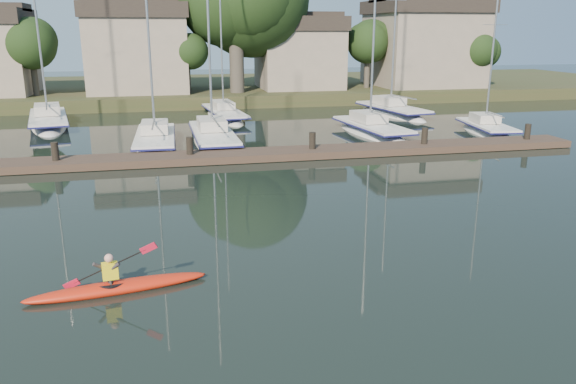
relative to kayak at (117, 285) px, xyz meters
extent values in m
plane|color=black|center=(5.42, -0.42, -0.17)|extent=(160.00, 160.00, 0.00)
ellipsoid|color=red|center=(0.02, 0.00, -0.07)|extent=(4.33, 1.22, 0.32)
cylinder|color=black|center=(-0.12, -0.02, 0.03)|extent=(0.73, 0.73, 0.09)
imported|color=#2D282B|center=(-0.12, -0.02, 0.37)|extent=(0.27, 0.37, 0.93)
cube|color=yellow|center=(-0.12, -0.02, 0.39)|extent=(0.40, 0.32, 0.38)
sphere|color=#DC9789|center=(-0.12, -0.02, 0.71)|extent=(0.21, 0.21, 0.21)
cube|color=#453227|center=(5.42, 13.58, 0.03)|extent=(34.00, 2.00, 0.35)
cylinder|color=black|center=(-3.58, 13.58, 0.13)|extent=(0.32, 0.32, 1.80)
cylinder|color=black|center=(2.42, 13.58, 0.13)|extent=(0.32, 0.32, 1.80)
cylinder|color=black|center=(8.42, 13.58, 0.13)|extent=(0.32, 0.32, 1.80)
cylinder|color=black|center=(14.42, 13.58, 0.13)|extent=(0.32, 0.32, 1.80)
cylinder|color=black|center=(20.42, 13.58, 0.13)|extent=(0.32, 0.32, 1.80)
ellipsoid|color=white|center=(0.76, 18.05, -0.52)|extent=(2.30, 8.69, 1.93)
cube|color=white|center=(0.76, 18.05, 0.39)|extent=(2.17, 7.13, 0.14)
cube|color=navy|center=(0.76, 18.05, 0.31)|extent=(2.25, 7.31, 0.08)
cube|color=#BCB5AC|center=(0.77, 18.56, 0.77)|extent=(1.47, 2.45, 0.56)
cylinder|color=#9EA0A5|center=(0.77, 18.31, 6.55)|extent=(0.12, 0.12, 12.22)
cylinder|color=#9EA0A5|center=(0.74, 16.75, 1.21)|extent=(0.14, 3.29, 0.08)
ellipsoid|color=white|center=(3.92, 18.19, -0.54)|extent=(2.40, 9.54, 2.00)
cube|color=white|center=(3.92, 18.19, 0.41)|extent=(2.26, 7.83, 0.15)
cube|color=navy|center=(3.92, 18.19, 0.33)|extent=(2.35, 8.02, 0.08)
cube|color=#BCB5AC|center=(3.90, 18.76, 0.80)|extent=(1.53, 2.69, 0.58)
cylinder|color=#9EA0A5|center=(3.91, 18.48, 7.33)|extent=(0.13, 0.13, 13.72)
cylinder|color=#9EA0A5|center=(3.94, 16.77, 1.26)|extent=(0.15, 3.61, 0.08)
ellipsoid|color=white|center=(13.52, 18.81, -0.54)|extent=(3.16, 8.65, 2.01)
cube|color=white|center=(13.52, 18.81, 0.41)|extent=(2.88, 7.13, 0.15)
cube|color=navy|center=(13.52, 18.81, 0.33)|extent=(2.99, 7.31, 0.08)
cube|color=#BCB5AC|center=(13.46, 19.32, 0.81)|extent=(1.74, 2.52, 0.58)
cylinder|color=#9EA0A5|center=(13.49, 19.07, 6.28)|extent=(0.13, 0.13, 11.63)
cylinder|color=#9EA0A5|center=(13.66, 17.55, 1.26)|extent=(0.45, 3.20, 0.08)
ellipsoid|color=white|center=(20.51, 17.69, -0.49)|extent=(2.85, 6.74, 1.77)
cube|color=white|center=(20.51, 17.69, 0.35)|extent=(2.59, 5.57, 0.13)
cube|color=navy|center=(20.51, 17.69, 0.27)|extent=(2.68, 5.71, 0.07)
cube|color=#BCB5AC|center=(20.56, 18.08, 0.69)|extent=(1.55, 1.99, 0.51)
cylinder|color=#9EA0A5|center=(20.53, 17.88, 5.06)|extent=(0.11, 0.11, 9.34)
cylinder|color=#9EA0A5|center=(20.37, 16.72, 1.09)|extent=(0.42, 2.47, 0.07)
cylinder|color=#9EA0A5|center=(20.53, 17.88, 6.18)|extent=(1.48, 0.23, 0.03)
ellipsoid|color=white|center=(-6.15, 26.29, -0.55)|extent=(4.07, 10.18, 2.09)
cube|color=white|center=(-6.15, 26.29, 0.44)|extent=(3.64, 8.40, 0.15)
cube|color=navy|center=(-6.15, 26.29, 0.35)|extent=(3.76, 8.61, 0.09)
cube|color=#BCB5AC|center=(-6.26, 26.87, 0.85)|extent=(2.02, 3.01, 0.61)
cylinder|color=#9EA0A5|center=(-6.20, 26.58, 7.66)|extent=(0.13, 0.13, 14.33)
cylinder|color=#9EA0A5|center=(-5.88, 24.83, 1.32)|extent=(0.77, 3.72, 0.09)
ellipsoid|color=white|center=(5.53, 27.33, -0.50)|extent=(2.93, 9.55, 1.79)
cube|color=white|center=(5.53, 27.33, 0.35)|extent=(2.66, 7.86, 0.13)
cube|color=navy|center=(5.53, 27.33, 0.28)|extent=(2.75, 8.06, 0.08)
cube|color=#BCB5AC|center=(5.47, 27.89, 0.70)|extent=(1.58, 2.75, 0.52)
cylinder|color=#9EA0A5|center=(5.50, 27.61, 6.98)|extent=(0.11, 0.11, 13.16)
cylinder|color=#9EA0A5|center=(5.67, 25.93, 1.10)|extent=(0.44, 3.56, 0.08)
ellipsoid|color=white|center=(17.82, 25.99, -0.55)|extent=(3.73, 8.97, 2.07)
cube|color=white|center=(17.82, 25.99, 0.43)|extent=(3.35, 7.41, 0.15)
cube|color=navy|center=(17.82, 25.99, 0.35)|extent=(3.47, 7.59, 0.09)
cube|color=#BCB5AC|center=(17.73, 26.51, 0.83)|extent=(1.91, 2.66, 0.60)
cylinder|color=#9EA0A5|center=(17.77, 26.25, 6.47)|extent=(0.13, 0.13, 11.97)
cylinder|color=#9EA0A5|center=(18.04, 24.71, 1.30)|extent=(0.65, 3.28, 0.09)
cylinder|color=#9EA0A5|center=(17.77, 26.25, 7.91)|extent=(1.72, 0.33, 0.03)
cube|color=#2E381C|center=(5.42, 43.58, 0.33)|extent=(90.00, 24.00, 1.00)
cube|color=gray|center=(-0.58, 37.58, 3.83)|extent=(8.00, 8.00, 6.00)
cube|color=#2E2821|center=(-0.58, 37.58, 7.43)|extent=(8.40, 8.40, 1.20)
cube|color=gray|center=(13.42, 37.58, 3.33)|extent=(7.00, 7.00, 5.00)
cube|color=#2E2821|center=(13.42, 37.58, 6.43)|extent=(7.35, 7.35, 1.20)
cube|color=gray|center=(25.42, 37.58, 4.08)|extent=(9.00, 9.00, 6.50)
cube|color=#2E2821|center=(25.42, 37.58, 7.93)|extent=(9.45, 9.45, 1.20)
cylinder|color=#453F37|center=(7.42, 34.58, 3.33)|extent=(1.20, 1.20, 5.00)
cylinder|color=#453F37|center=(-8.58, 35.58, 2.33)|extent=(0.48, 0.48, 3.00)
sphere|color=black|center=(-8.58, 35.58, 4.83)|extent=(3.40, 3.40, 3.40)
cylinder|color=#453F37|center=(3.42, 35.08, 2.23)|extent=(0.38, 0.38, 2.80)
sphere|color=black|center=(3.42, 35.08, 4.43)|extent=(2.72, 2.72, 2.72)
cylinder|color=#453F37|center=(19.42, 36.08, 2.43)|extent=(0.50, 0.50, 3.20)
sphere|color=black|center=(19.42, 36.08, 5.08)|extent=(3.57, 3.57, 3.57)
cylinder|color=#453F37|center=(29.42, 34.58, 2.13)|extent=(0.41, 0.41, 2.60)
sphere|color=black|center=(29.42, 34.58, 4.28)|extent=(2.89, 2.89, 2.89)
camera|label=1|loc=(1.39, -12.89, 5.88)|focal=35.00mm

